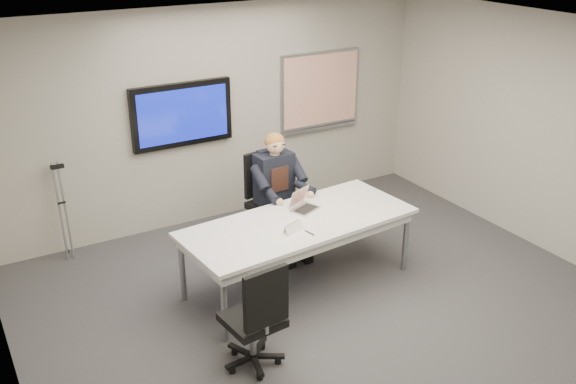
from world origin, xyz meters
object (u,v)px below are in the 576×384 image
conference_table (299,228)px  office_chair_far (271,215)px  office_chair_near (256,335)px  laptop (303,204)px  seated_person (282,207)px

conference_table → office_chair_far: 1.11m
office_chair_near → laptop: office_chair_near is taller
office_chair_far → seated_person: size_ratio=0.79×
conference_table → seated_person: (0.23, 0.76, -0.10)m
office_chair_far → laptop: office_chair_far is taller
conference_table → office_chair_far: size_ratio=2.26×
office_chair_far → seated_person: seated_person is taller
office_chair_far → conference_table: bearing=-113.0°
seated_person → laptop: seated_person is taller
seated_person → laptop: (-0.03, -0.52, 0.25)m
office_chair_near → laptop: bearing=-140.3°
office_chair_far → office_chair_near: 2.43m
office_chair_far → laptop: bearing=-102.7°
office_chair_near → seated_person: 2.22m
seated_person → office_chair_near: bearing=-129.1°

